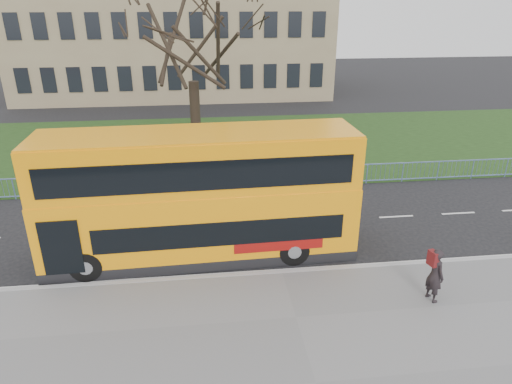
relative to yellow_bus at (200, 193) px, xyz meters
The scene contains 9 objects.
ground 3.83m from the yellow_bus, ahead, with size 120.00×120.00×0.00m, color black.
pavement 7.94m from the yellow_bus, 68.06° to the right, with size 80.00×10.50×0.12m, color slate.
kerb 4.17m from the yellow_bus, 32.39° to the right, with size 80.00×0.20×0.14m, color #9A9A9D.
grass_verge 14.57m from the yellow_bus, 78.69° to the left, with size 80.00×15.40×0.08m, color #1B3212.
guard_railing 7.25m from the yellow_bus, 66.15° to the left, with size 40.00×0.12×1.10m, color #6984BB, non-canonical shape.
bare_tree 10.34m from the yellow_bus, 91.09° to the left, with size 8.26×8.26×11.80m, color black, non-canonical shape.
civic_building 35.11m from the yellow_bus, 93.60° to the left, with size 30.00×15.00×14.00m, color #857054.
yellow_bus is the anchor object (origin of this frame).
pedestrian 8.52m from the yellow_bus, 28.23° to the right, with size 0.68×0.45×1.86m, color black.
Camera 1 is at (-2.56, -15.34, 9.22)m, focal length 32.00 mm.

